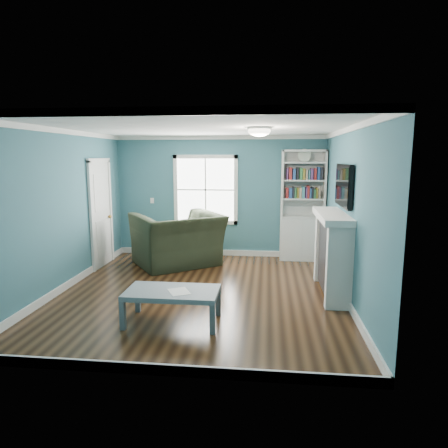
# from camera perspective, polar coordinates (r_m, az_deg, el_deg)

# --- Properties ---
(floor) EXTENTS (5.00, 5.00, 0.00)m
(floor) POSITION_cam_1_polar(r_m,az_deg,el_deg) (6.54, -3.31, -9.72)
(floor) COLOR black
(floor) RESTS_ON ground
(room_walls) EXTENTS (5.00, 5.00, 5.00)m
(room_walls) POSITION_cam_1_polar(r_m,az_deg,el_deg) (6.20, -3.46, 4.22)
(room_walls) COLOR #386F7C
(room_walls) RESTS_ON ground
(trim) EXTENTS (4.50, 5.00, 2.60)m
(trim) POSITION_cam_1_polar(r_m,az_deg,el_deg) (6.24, -3.42, 1.06)
(trim) COLOR white
(trim) RESTS_ON ground
(window) EXTENTS (1.40, 0.06, 1.50)m
(window) POSITION_cam_1_polar(r_m,az_deg,el_deg) (8.70, -2.65, 4.90)
(window) COLOR white
(window) RESTS_ON room_walls
(bookshelf) EXTENTS (0.90, 0.35, 2.31)m
(bookshelf) POSITION_cam_1_polar(r_m,az_deg,el_deg) (8.50, 11.10, 1.05)
(bookshelf) COLOR silver
(bookshelf) RESTS_ON ground
(fireplace) EXTENTS (0.44, 1.58, 1.30)m
(fireplace) POSITION_cam_1_polar(r_m,az_deg,el_deg) (6.55, 15.24, -4.22)
(fireplace) COLOR black
(fireplace) RESTS_ON ground
(tv) EXTENTS (0.06, 1.10, 0.65)m
(tv) POSITION_cam_1_polar(r_m,az_deg,el_deg) (6.40, 16.74, 5.29)
(tv) COLOR black
(tv) RESTS_ON fireplace
(door) EXTENTS (0.12, 0.98, 2.17)m
(door) POSITION_cam_1_polar(r_m,az_deg,el_deg) (8.23, -17.17, 1.58)
(door) COLOR silver
(door) RESTS_ON ground
(ceiling_fixture) EXTENTS (0.38, 0.38, 0.15)m
(ceiling_fixture) POSITION_cam_1_polar(r_m,az_deg,el_deg) (6.19, 5.07, 13.16)
(ceiling_fixture) COLOR white
(ceiling_fixture) RESTS_ON room_walls
(light_switch) EXTENTS (0.08, 0.01, 0.12)m
(light_switch) POSITION_cam_1_polar(r_m,az_deg,el_deg) (8.99, -10.23, 3.31)
(light_switch) COLOR white
(light_switch) RESTS_ON room_walls
(recliner) EXTENTS (1.90, 1.78, 1.40)m
(recliner) POSITION_cam_1_polar(r_m,az_deg,el_deg) (8.02, -6.64, -0.98)
(recliner) COLOR black
(recliner) RESTS_ON ground
(coffee_table) EXTENTS (1.21, 0.66, 0.44)m
(coffee_table) POSITION_cam_1_polar(r_m,az_deg,el_deg) (5.34, -7.40, -9.93)
(coffee_table) COLOR #515A61
(coffee_table) RESTS_ON ground
(paper_sheet) EXTENTS (0.35, 0.38, 0.00)m
(paper_sheet) POSITION_cam_1_polar(r_m,az_deg,el_deg) (5.25, -6.43, -9.56)
(paper_sheet) COLOR white
(paper_sheet) RESTS_ON coffee_table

